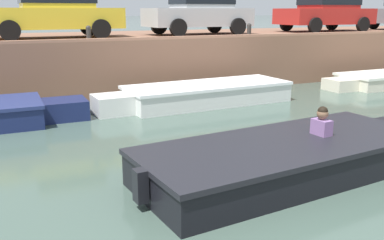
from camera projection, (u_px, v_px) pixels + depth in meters
ground_plane at (178, 163)px, 7.49m from camera, size 400.00×400.00×0.00m
far_quay_wall at (82, 61)px, 15.09m from camera, size 60.00×6.00×1.72m
far_wall_coping at (98, 40)px, 12.33m from camera, size 60.00×0.24×0.08m
boat_moored_central_white at (200, 94)px, 12.10m from camera, size 5.71×1.96×0.57m
motorboat_passing at (298, 156)px, 6.97m from camera, size 6.05×2.39×1.06m
car_left_inner_yellow at (54, 11)px, 13.54m from camera, size 4.30×2.03×1.54m
car_centre_silver at (199, 11)px, 15.58m from camera, size 3.88×2.01×1.54m
car_right_inner_red at (326, 11)px, 17.95m from camera, size 4.04×2.02×1.54m
mooring_bollard_mid at (89, 33)px, 12.30m from camera, size 0.15×0.15×0.45m
mooring_bollard_east at (249, 29)px, 14.46m from camera, size 0.15×0.15×0.45m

